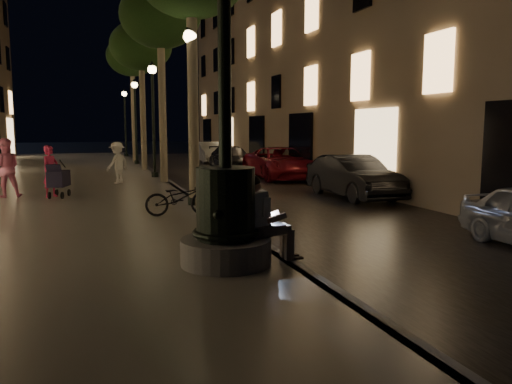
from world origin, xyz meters
name	(u,v)px	position (x,y,z in m)	size (l,w,h in m)	color
ground	(166,184)	(0.00, 15.00, 0.00)	(120.00, 120.00, 0.00)	black
cobble_lane	(236,181)	(3.00, 15.00, 0.01)	(6.00, 45.00, 0.02)	black
promenade	(60,185)	(-4.00, 15.00, 0.10)	(8.00, 45.00, 0.20)	#68635B
curb_strip	(166,181)	(0.00, 15.00, 0.10)	(0.25, 45.00, 0.20)	#59595B
building_right	(351,24)	(10.00, 18.00, 7.50)	(8.00, 36.00, 15.00)	brown
fountain_lamppost	(226,199)	(-1.00, 2.00, 1.21)	(1.40, 1.40, 5.21)	#59595B
seated_man_laptop	(263,216)	(-0.39, 2.00, 0.92)	(0.99, 0.33, 1.36)	tan
tree_second	(160,17)	(-0.20, 14.00, 6.33)	(3.00, 3.00, 7.40)	#6B604C
tree_third	(141,47)	(-0.30, 20.00, 6.14)	(3.00, 3.00, 7.20)	#6B604C
tree_far	(132,57)	(-0.22, 26.00, 6.43)	(3.00, 3.00, 7.50)	#6B604C
lamp_curb_a	(191,92)	(-0.30, 8.00, 3.24)	(0.36, 0.36, 4.81)	black
lamp_curb_b	(153,104)	(-0.30, 16.00, 3.24)	(0.36, 0.36, 4.81)	black
lamp_curb_c	(135,110)	(-0.30, 24.00, 3.24)	(0.36, 0.36, 4.81)	black
lamp_curb_d	(125,114)	(-0.30, 32.00, 3.24)	(0.36, 0.36, 4.81)	black
stroller	(59,179)	(-3.82, 10.67, 0.76)	(0.66, 1.12, 1.13)	black
car_second	(353,177)	(5.20, 8.99, 0.70)	(1.48, 4.24, 1.40)	black
car_third	(281,163)	(5.20, 15.45, 0.71)	(2.34, 5.08, 1.41)	maroon
car_rear	(231,159)	(4.25, 20.15, 0.64)	(1.79, 4.39, 1.28)	#2C2C31
car_fifth	(210,152)	(4.59, 26.58, 0.66)	(1.40, 4.01, 1.32)	#ABABA6
pedestrian_red	(51,171)	(-4.04, 10.85, 0.98)	(0.57, 0.37, 1.56)	#CE2954
pedestrian_pink	(5,168)	(-5.32, 11.24, 1.09)	(0.86, 0.67, 1.77)	pink
pedestrian_white	(117,163)	(-1.92, 14.00, 0.98)	(1.00, 0.58, 1.55)	white
bicycle	(180,198)	(-0.93, 6.48, 0.63)	(0.57, 1.62, 0.85)	black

